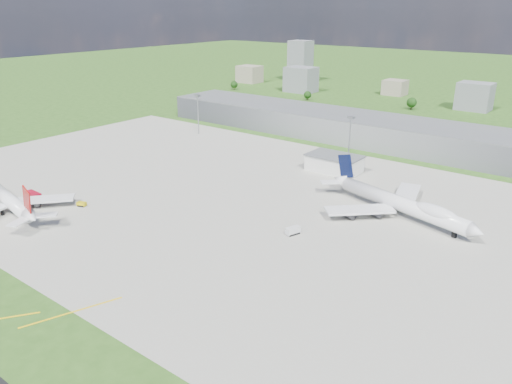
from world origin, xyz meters
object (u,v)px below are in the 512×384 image
Objects in this scene: fire_truck at (34,197)px; airliner_blue_quad at (402,204)px; tug_yellow at (82,204)px; airliner_red_twin at (9,200)px; van_white_near at (293,231)px.

airliner_blue_quad is at bearing 33.17° from fire_truck.
fire_truck is 2.08× the size of tug_yellow.
airliner_red_twin is at bearing -74.16° from fire_truck.
airliner_blue_quad reaches higher than fire_truck.
tug_yellow is at bearing -122.30° from airliner_red_twin.
tug_yellow is 0.68× the size of van_white_near.
tug_yellow is 91.72m from van_white_near.
van_white_near is at bearing -105.30° from airliner_blue_quad.
fire_truck is (-133.18, -81.21, -3.40)m from airliner_blue_quad.
airliner_red_twin is 12.61m from fire_truck.
airliner_red_twin reaches higher than fire_truck.
airliner_blue_quad is 47.84m from van_white_near.
airliner_red_twin is 160.09m from airliner_blue_quad.
van_white_near is (86.09, 31.66, 0.49)m from tug_yellow.
van_white_near is at bearing -143.01° from airliner_red_twin.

